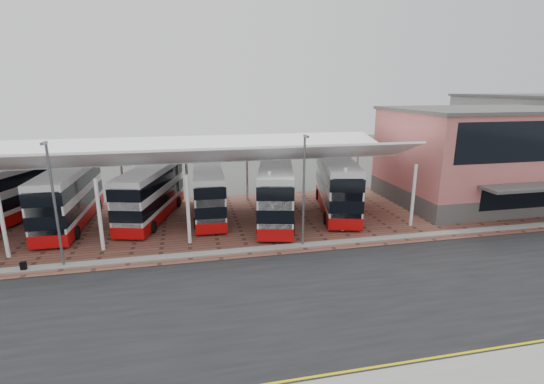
% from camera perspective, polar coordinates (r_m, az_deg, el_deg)
% --- Properties ---
extents(ground, '(140.00, 140.00, 0.00)m').
position_cam_1_polar(ground, '(23.01, 4.14, -14.12)').
color(ground, '#464944').
extents(road, '(120.00, 14.00, 0.02)m').
position_cam_1_polar(road, '(22.17, 4.89, -15.32)').
color(road, black).
rests_on(road, ground).
extents(forecourt, '(72.00, 16.00, 0.06)m').
position_cam_1_polar(forecourt, '(35.01, 1.31, -3.62)').
color(forecourt, brown).
rests_on(forecourt, ground).
extents(north_kerb, '(120.00, 0.80, 0.14)m').
position_cam_1_polar(north_kerb, '(28.38, 0.59, -8.08)').
color(north_kerb, gray).
rests_on(north_kerb, ground).
extents(yellow_line_near, '(120.00, 0.12, 0.01)m').
position_cam_1_polar(yellow_line_near, '(17.56, 11.20, -24.75)').
color(yellow_line_near, '#D8C303').
rests_on(yellow_line_near, road).
extents(yellow_line_far, '(120.00, 0.12, 0.01)m').
position_cam_1_polar(yellow_line_far, '(17.77, 10.79, -24.17)').
color(yellow_line_far, '#D8C303').
rests_on(yellow_line_far, road).
extents(canopy, '(37.00, 11.63, 7.07)m').
position_cam_1_polar(canopy, '(33.63, -12.45, 5.39)').
color(canopy, white).
rests_on(canopy, ground).
extents(terminal, '(18.40, 14.40, 9.25)m').
position_cam_1_polar(terminal, '(44.44, 28.49, 4.71)').
color(terminal, '#4D4B48').
rests_on(terminal, ground).
extents(lamp_west, '(0.16, 0.90, 8.07)m').
position_cam_1_polar(lamp_west, '(27.65, -29.00, -1.22)').
color(lamp_west, '#55585E').
rests_on(lamp_west, ground).
extents(lamp_east, '(0.16, 0.90, 8.07)m').
position_cam_1_polar(lamp_east, '(27.56, 4.64, 0.59)').
color(lamp_east, '#55585E').
rests_on(lamp_east, ground).
extents(bus_1, '(3.09, 11.54, 4.73)m').
position_cam_1_polar(bus_1, '(36.39, -27.30, -0.69)').
color(bus_1, silver).
rests_on(bus_1, forecourt).
extents(bus_2, '(5.33, 11.25, 4.52)m').
position_cam_1_polar(bus_2, '(35.44, -17.10, -0.22)').
color(bus_2, silver).
rests_on(bus_2, forecourt).
extents(bus_3, '(2.86, 10.65, 4.37)m').
position_cam_1_polar(bus_3, '(35.15, -9.19, 0.01)').
color(bus_3, silver).
rests_on(bus_3, forecourt).
extents(bus_4, '(5.30, 12.11, 4.87)m').
position_cam_1_polar(bus_4, '(33.77, 0.53, 0.02)').
color(bus_4, silver).
rests_on(bus_4, forecourt).
extents(bus_5, '(5.43, 12.11, 4.87)m').
position_cam_1_polar(bus_5, '(36.52, 9.33, 0.96)').
color(bus_5, silver).
rests_on(bus_5, forecourt).
extents(suitcase, '(0.34, 0.24, 0.58)m').
position_cam_1_polar(suitcase, '(29.42, -32.32, -9.09)').
color(suitcase, black).
rests_on(suitcase, forecourt).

